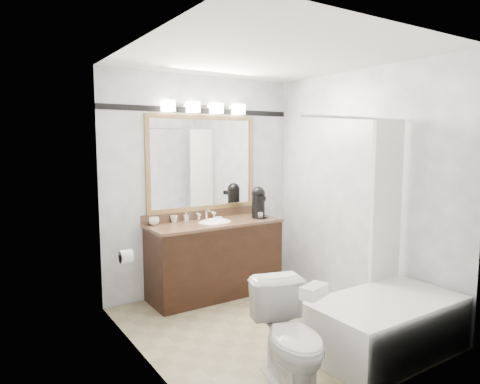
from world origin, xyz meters
TOP-DOWN VIEW (x-y plane):
  - room at (0.00, 0.00)m, footprint 2.42×2.62m
  - vanity at (0.00, 1.02)m, footprint 1.53×0.58m
  - mirror at (0.00, 1.28)m, footprint 1.40×0.04m
  - vanity_light_bar at (0.00, 1.23)m, footprint 1.02×0.14m
  - accent_stripe at (0.00, 1.29)m, footprint 2.40×0.01m
  - bathtub at (0.55, -0.90)m, footprint 1.30×0.75m
  - tp_roll at (-1.14, 0.66)m, footprint 0.11×0.12m
  - toilet at (-0.48, -0.90)m, footprint 0.59×0.81m
  - tissue_box at (-0.48, -1.12)m, footprint 0.22×0.16m
  - coffee_maker at (0.59, 1.00)m, footprint 0.20×0.24m
  - cup_left at (-0.65, 1.21)m, footprint 0.12×0.12m
  - cup_right at (-0.40, 1.23)m, footprint 0.09×0.09m
  - soap_bottle_a at (-0.25, 1.23)m, footprint 0.05×0.05m
  - soap_bar at (0.12, 1.13)m, footprint 0.10×0.08m

SIDE VIEW (x-z plane):
  - bathtub at x=0.55m, z-range -0.70..1.26m
  - toilet at x=-0.48m, z-range 0.00..0.74m
  - vanity at x=0.00m, z-range -0.04..0.93m
  - tp_roll at x=-1.14m, z-range 0.64..0.76m
  - tissue_box at x=-0.48m, z-range 0.74..0.82m
  - soap_bar at x=0.12m, z-range 0.85..0.88m
  - cup_right at x=-0.40m, z-range 0.85..0.93m
  - cup_left at x=-0.65m, z-range 0.85..0.94m
  - soap_bottle_a at x=-0.25m, z-range 0.85..0.95m
  - coffee_maker at x=0.59m, z-range 0.86..1.22m
  - room at x=0.00m, z-range -0.01..2.51m
  - mirror at x=0.00m, z-range 0.95..2.05m
  - accent_stripe at x=0.00m, z-range 2.07..2.13m
  - vanity_light_bar at x=0.00m, z-range 2.07..2.19m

